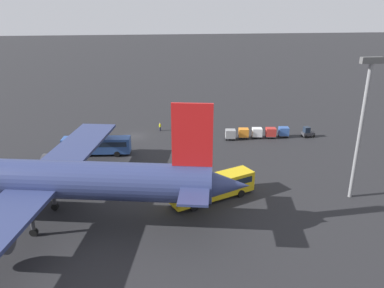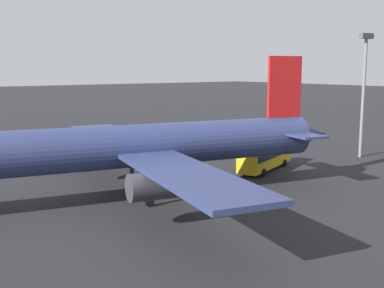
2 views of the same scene
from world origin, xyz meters
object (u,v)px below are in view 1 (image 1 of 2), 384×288
at_px(shuttle_bus_near, 97,144).
at_px(shuttle_bus_far, 213,186).
at_px(cargo_cart_grey, 230,134).
at_px(cargo_cart_blue, 284,131).
at_px(cargo_cart_orange, 244,133).
at_px(airplane, 26,179).
at_px(baggage_tug, 308,132).
at_px(cargo_cart_red, 271,132).
at_px(worker_person, 160,127).
at_px(cargo_cart_white, 257,132).

relative_size(shuttle_bus_near, shuttle_bus_far, 0.97).
bearing_deg(shuttle_bus_near, cargo_cart_grey, -164.19).
xyz_separation_m(cargo_cart_blue, cargo_cart_orange, (8.22, -0.24, 0.00)).
bearing_deg(airplane, shuttle_bus_near, -92.54).
height_order(baggage_tug, cargo_cart_grey, baggage_tug).
xyz_separation_m(shuttle_bus_near, cargo_cart_blue, (-36.21, -4.47, -0.70)).
height_order(airplane, cargo_cart_red, airplane).
height_order(shuttle_bus_far, worker_person, shuttle_bus_far).
bearing_deg(baggage_tug, shuttle_bus_near, 2.45).
distance_m(shuttle_bus_near, cargo_cart_red, 33.76).
relative_size(cargo_cart_red, cargo_cart_grey, 1.00).
bearing_deg(cargo_cart_white, worker_person, -21.40).
distance_m(airplane, cargo_cart_orange, 42.94).
bearing_deg(shuttle_bus_far, cargo_cart_orange, -136.67).
bearing_deg(cargo_cart_red, shuttle_bus_far, 55.04).
xyz_separation_m(cargo_cart_red, cargo_cart_grey, (8.22, -0.09, 0.00)).
relative_size(baggage_tug, cargo_cart_red, 1.11).
bearing_deg(shuttle_bus_near, airplane, 81.05).
distance_m(cargo_cart_red, cargo_cart_white, 2.76).
height_order(worker_person, cargo_cart_blue, cargo_cart_blue).
distance_m(shuttle_bus_near, cargo_cart_orange, 28.40).
xyz_separation_m(baggage_tug, worker_person, (29.18, -8.13, -0.07)).
height_order(shuttle_bus_far, cargo_cart_orange, shuttle_bus_far).
xyz_separation_m(shuttle_bus_near, cargo_cart_white, (-30.73, -4.64, -0.70)).
bearing_deg(cargo_cart_red, cargo_cart_orange, -3.96).
distance_m(shuttle_bus_near, shuttle_bus_far, 25.61).
distance_m(cargo_cart_orange, cargo_cart_grey, 2.75).
xyz_separation_m(cargo_cart_white, cargo_cart_orange, (2.74, -0.08, 0.00)).
relative_size(baggage_tug, cargo_cart_grey, 1.11).
bearing_deg(shuttle_bus_far, baggage_tug, -158.30).
distance_m(airplane, baggage_tug, 53.42).
bearing_deg(shuttle_bus_far, airplane, -15.86).
bearing_deg(shuttle_bus_near, cargo_cart_orange, -164.56).
bearing_deg(cargo_cart_blue, shuttle_bus_far, 50.93).
relative_size(cargo_cart_blue, cargo_cart_orange, 1.00).
bearing_deg(worker_person, cargo_cart_orange, 155.59).
bearing_deg(cargo_cart_white, shuttle_bus_far, 60.12).
height_order(airplane, cargo_cart_white, airplane).
relative_size(cargo_cart_blue, cargo_cart_red, 1.00).
bearing_deg(cargo_cart_white, cargo_cart_blue, 178.26).
distance_m(worker_person, cargo_cart_orange, 17.71).
relative_size(airplane, shuttle_bus_near, 4.38).
relative_size(airplane, cargo_cart_blue, 23.56).
relative_size(shuttle_bus_far, cargo_cart_grey, 5.52).
distance_m(shuttle_bus_near, cargo_cart_grey, 25.65).
relative_size(shuttle_bus_far, cargo_cart_red, 5.52).
height_order(shuttle_bus_near, cargo_cart_blue, shuttle_bus_near).
distance_m(cargo_cart_white, cargo_cart_grey, 5.48).
bearing_deg(worker_person, shuttle_bus_near, 45.40).
xyz_separation_m(shuttle_bus_far, baggage_tug, (-23.91, -22.93, -0.99)).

